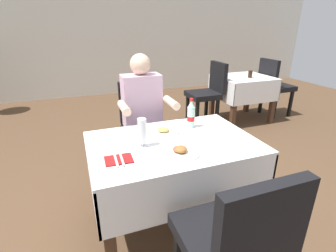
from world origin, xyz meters
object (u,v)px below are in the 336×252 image
at_px(main_dining_table, 173,161).
at_px(background_chair_right, 274,84).
at_px(background_table_tumbler, 250,74).
at_px(background_dining_table, 243,88).
at_px(background_chair_left, 208,90).
at_px(chair_far_diner_seat, 144,124).
at_px(seated_diner_far, 144,113).
at_px(cola_bottle_primary, 191,115).
at_px(plate_near_camera, 181,151).
at_px(beer_glass_left, 142,132).
at_px(plate_far_diner, 164,131).
at_px(napkin_cutlery_set, 119,159).

height_order(main_dining_table, background_chair_right, background_chair_right).
bearing_deg(background_table_tumbler, background_dining_table, 110.40).
xyz_separation_m(background_chair_left, background_chair_right, (1.26, 0.00, 0.00)).
xyz_separation_m(main_dining_table, background_table_tumbler, (1.97, 1.72, 0.22)).
relative_size(chair_far_diner_seat, background_chair_left, 1.00).
distance_m(background_chair_right, background_table_tumbler, 0.64).
bearing_deg(seated_diner_far, background_chair_right, 23.67).
xyz_separation_m(seated_diner_far, cola_bottle_primary, (0.26, -0.49, 0.12)).
height_order(plate_near_camera, beer_glass_left, beer_glass_left).
height_order(main_dining_table, background_dining_table, same).
xyz_separation_m(cola_bottle_primary, background_chair_right, (2.33, 1.63, -0.27)).
xyz_separation_m(main_dining_table, plate_far_diner, (-0.01, 0.18, 0.18)).
bearing_deg(main_dining_table, beer_glass_left, -178.24).
xyz_separation_m(plate_far_diner, background_table_tumbler, (1.98, 1.55, 0.04)).
bearing_deg(plate_near_camera, napkin_cutlery_set, 172.24).
bearing_deg(background_table_tumbler, beer_glass_left, -141.75).
bearing_deg(background_dining_table, seated_diner_far, -149.93).
height_order(main_dining_table, napkin_cutlery_set, napkin_cutlery_set).
relative_size(beer_glass_left, background_chair_right, 0.21).
bearing_deg(napkin_cutlery_set, chair_far_diner_seat, 65.98).
relative_size(seated_diner_far, background_table_tumbler, 11.45).
xyz_separation_m(plate_near_camera, background_chair_right, (2.59, 2.01, -0.18)).
relative_size(seated_diner_far, background_dining_table, 1.49).
height_order(chair_far_diner_seat, napkin_cutlery_set, chair_far_diner_seat).
bearing_deg(plate_far_diner, background_chair_right, 32.65).
height_order(beer_glass_left, background_chair_right, background_chair_right).
bearing_deg(main_dining_table, cola_bottle_primary, 40.01).
height_order(main_dining_table, background_chair_left, background_chair_left).
xyz_separation_m(beer_glass_left, background_dining_table, (2.16, 1.83, -0.30)).
bearing_deg(beer_glass_left, main_dining_table, 1.76).
distance_m(plate_near_camera, beer_glass_left, 0.29).
bearing_deg(background_chair_left, plate_near_camera, -123.35).
bearing_deg(chair_far_diner_seat, background_chair_left, 38.26).
bearing_deg(chair_far_diner_seat, napkin_cutlery_set, -114.02).
height_order(main_dining_table, cola_bottle_primary, cola_bottle_primary).
distance_m(beer_glass_left, background_chair_left, 2.40).
xyz_separation_m(napkin_cutlery_set, background_table_tumbler, (2.39, 1.86, 0.05)).
distance_m(cola_bottle_primary, background_table_tumbler, 2.32).
bearing_deg(plate_far_diner, seated_diner_far, 92.67).
distance_m(plate_near_camera, background_table_tumbler, 2.76).
distance_m(main_dining_table, background_chair_left, 2.24).
xyz_separation_m(chair_far_diner_seat, napkin_cutlery_set, (-0.42, -0.93, 0.17)).
relative_size(cola_bottle_primary, napkin_cutlery_set, 1.27).
bearing_deg(napkin_cutlery_set, main_dining_table, 18.33).
bearing_deg(main_dining_table, seated_diner_far, 92.41).
relative_size(seated_diner_far, beer_glass_left, 6.17).
xyz_separation_m(plate_far_diner, cola_bottle_primary, (0.24, 0.02, 0.09)).
bearing_deg(cola_bottle_primary, background_table_tumbler, 41.33).
distance_m(chair_far_diner_seat, plate_near_camera, 1.00).
distance_m(background_chair_left, background_table_tumbler, 0.71).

